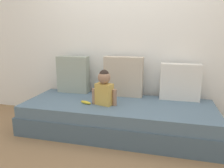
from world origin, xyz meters
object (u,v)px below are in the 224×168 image
Objects in this scene: couch at (118,117)px; banana at (86,102)px; throw_pillow_center at (124,76)px; throw_pillow_left at (73,74)px; throw_pillow_right at (180,82)px; toddler at (104,87)px.

banana reaches higher than couch.
throw_pillow_center is (0.00, 0.36, 0.48)m from couch.
throw_pillow_left reaches higher than banana.
throw_pillow_right is 1.03m from toddler.
banana is at bearing -128.35° from throw_pillow_center.
throw_pillow_left is 1.05× the size of throw_pillow_right.
couch is 0.46m from banana.
throw_pillow_center reaches higher than throw_pillow_left.
throw_pillow_right is (1.54, 0.00, -0.03)m from throw_pillow_left.
banana is at bearing -171.48° from toddler.
throw_pillow_center is at bearing 51.65° from banana.
banana is at bearing -157.04° from throw_pillow_right.
throw_pillow_left is (-0.77, 0.36, 0.47)m from couch.
throw_pillow_right is at bearing 25.24° from couch.
throw_pillow_center is 1.08× the size of throw_pillow_right.
couch is at bearing 31.13° from toddler.
throw_pillow_center reaches higher than couch.
throw_pillow_center is 1.25× the size of toddler.
throw_pillow_right is at bearing 22.96° from banana.
throw_pillow_right reaches higher than couch.
toddler is (-0.93, -0.46, -0.02)m from throw_pillow_right.
throw_pillow_left is 0.77m from toddler.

